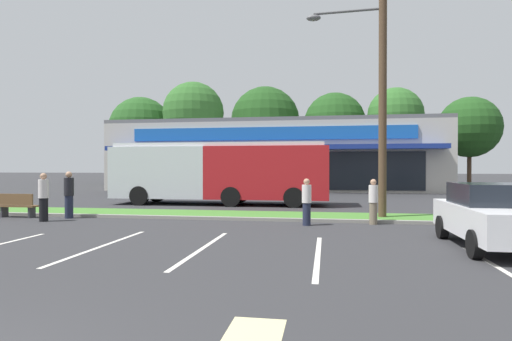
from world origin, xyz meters
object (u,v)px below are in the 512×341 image
car_1 (494,215)px  pedestrian_mid (44,197)px  pedestrian_near_bench (307,202)px  pedestrian_by_pole (69,195)px  pedestrian_far (373,202)px  bus_stop_bench (17,205)px  car_0 (145,184)px  car_2 (235,184)px  utility_pole (379,64)px  city_bus (220,171)px

car_1 → pedestrian_mid: 14.62m
pedestrian_mid → pedestrian_near_bench: bearing=35.3°
pedestrian_near_bench → pedestrian_by_pole: 9.27m
pedestrian_by_pole → pedestrian_far: pedestrian_by_pole is taller
bus_stop_bench → pedestrian_mid: size_ratio=0.90×
car_0 → car_1: (16.84, -17.12, 0.01)m
car_2 → pedestrian_near_bench: 14.80m
car_1 → car_2: 19.87m
utility_pole → bus_stop_bench: bearing=-173.4°
car_2 → car_0: bearing=-0.8°
pedestrian_far → bus_stop_bench: bearing=-116.9°
car_2 → bus_stop_bench: bearing=66.1°
car_2 → pedestrian_far: (7.79, -13.09, -0.01)m
pedestrian_far → pedestrian_mid: bearing=-112.4°
utility_pole → pedestrian_near_bench: (-2.63, -2.00, -5.09)m
car_1 → car_0: bearing=-135.5°
pedestrian_mid → car_2: bearing=106.2°
car_0 → pedestrian_mid: bearing=99.8°
pedestrian_near_bench → car_2: bearing=163.1°
pedestrian_by_pole → pedestrian_mid: pedestrian_by_pole is taller
pedestrian_by_pole → pedestrian_far: bearing=-142.2°
utility_pole → car_0: size_ratio=2.65×
utility_pole → bus_stop_bench: 15.13m
car_2 → utility_pole: bearing=124.7°
city_bus → car_2: size_ratio=2.50×
city_bus → bus_stop_bench: size_ratio=7.18×
pedestrian_near_bench → pedestrian_far: 2.38m
utility_pole → bus_stop_bench: utility_pole is taller
city_bus → utility_pole: bearing=144.5°
car_0 → city_bus: bearing=137.6°
city_bus → car_2: (-0.58, 6.45, -0.96)m
bus_stop_bench → pedestrian_near_bench: size_ratio=1.00×
city_bus → bus_stop_bench: city_bus is taller
pedestrian_near_bench → pedestrian_far: bearing=67.2°
city_bus → pedestrian_mid: 9.14m
pedestrian_far → pedestrian_by_pole: bearing=-117.4°
pedestrian_mid → bus_stop_bench: bearing=-173.6°
city_bus → car_1: 14.36m
car_2 → pedestrian_far: 15.23m
utility_pole → city_bus: utility_pole is taller
pedestrian_near_bench → pedestrian_by_pole: (-9.25, 0.52, 0.11)m
car_2 → pedestrian_by_pole: 13.75m
city_bus → car_0: 9.75m
car_0 → pedestrian_far: bearing=137.5°
car_1 → bus_stop_bench: bearing=-102.7°
pedestrian_mid → car_0: bearing=132.1°
pedestrian_near_bench → car_1: bearing=16.7°
car_1 → pedestrian_by_pole: size_ratio=2.36×
pedestrian_mid → pedestrian_by_pole: bearing=103.6°
bus_stop_bench → pedestrian_far: (13.71, 0.28, 0.29)m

